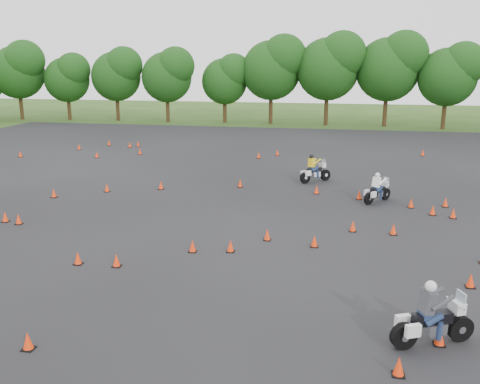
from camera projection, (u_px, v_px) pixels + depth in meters
The scene contains 7 objects.
ground at pixel (221, 246), 21.13m from camera, with size 140.00×140.00×0.00m, color #2D5119.
asphalt_pad at pixel (247, 206), 26.84m from camera, with size 62.00×62.00×0.00m, color black.
treeline at pixel (330, 84), 53.15m from camera, with size 87.01×32.31×10.51m.
traffic_cones at pixel (245, 204), 26.30m from camera, with size 36.39×32.18×0.45m.
rider_grey at pixel (434, 312), 13.61m from camera, with size 2.35×0.72×1.81m, color #3B3C42, non-canonical shape.
rider_yellow at pixel (316, 168), 31.76m from camera, with size 2.17×0.67×1.67m, color gold, non-canonical shape.
rider_white at pixel (378, 187), 27.33m from camera, with size 2.04×0.62×1.57m, color white, non-canonical shape.
Camera 1 is at (4.46, -19.48, 7.20)m, focal length 40.00 mm.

